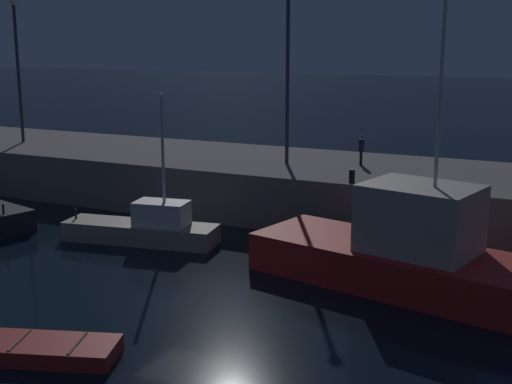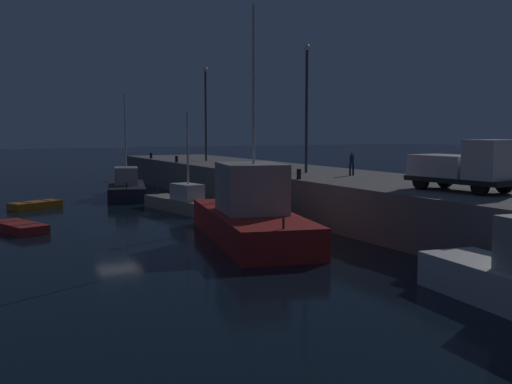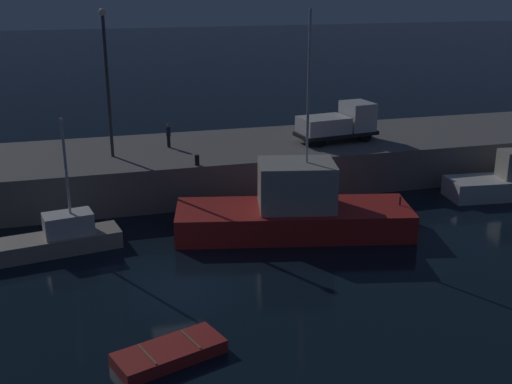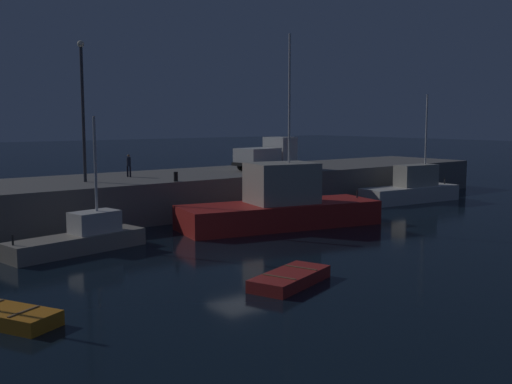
{
  "view_description": "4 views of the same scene",
  "coord_description": "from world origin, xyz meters",
  "px_view_note": "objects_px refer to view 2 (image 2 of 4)",
  "views": [
    {
      "loc": [
        12.62,
        -20.08,
        9.31
      ],
      "look_at": [
        0.35,
        5.58,
        3.04
      ],
      "focal_mm": 48.94,
      "sensor_mm": 36.0,
      "label": 1
    },
    {
      "loc": [
        36.39,
        -9.32,
        5.83
      ],
      "look_at": [
        5.49,
        6.34,
        2.34
      ],
      "focal_mm": 44.07,
      "sensor_mm": 36.0,
      "label": 2
    },
    {
      "loc": [
        -3.72,
        -26.19,
        13.48
      ],
      "look_at": [
        5.06,
        5.22,
        2.56
      ],
      "focal_mm": 45.16,
      "sensor_mm": 36.0,
      "label": 3
    },
    {
      "loc": [
        -17.41,
        -23.65,
        6.8
      ],
      "look_at": [
        5.97,
        6.06,
        2.22
      ],
      "focal_mm": 42.52,
      "sensor_mm": 36.0,
      "label": 4
    }
  ],
  "objects_px": {
    "fishing_boat_white": "(127,187)",
    "bollard_east": "(299,174)",
    "lamp_post_east": "(307,99)",
    "utility_truck": "(466,167)",
    "bollard_central": "(177,159)",
    "dockworker": "(352,162)",
    "rowboat_white_mid": "(19,227)",
    "lamp_post_west": "(206,107)",
    "fishing_boat_blue": "(251,215)",
    "fishing_boat_orange": "(181,201)",
    "dinghy_orange_near": "(35,205)",
    "bollard_west": "(151,156)"
  },
  "relations": [
    {
      "from": "dinghy_orange_near",
      "to": "fishing_boat_orange",
      "type": "bearing_deg",
      "value": 55.09
    },
    {
      "from": "lamp_post_west",
      "to": "fishing_boat_blue",
      "type": "bearing_deg",
      "value": -17.77
    },
    {
      "from": "fishing_boat_blue",
      "to": "dinghy_orange_near",
      "type": "relative_size",
      "value": 3.34
    },
    {
      "from": "lamp_post_east",
      "to": "utility_truck",
      "type": "bearing_deg",
      "value": -0.43
    },
    {
      "from": "fishing_boat_orange",
      "to": "dockworker",
      "type": "bearing_deg",
      "value": 51.68
    },
    {
      "from": "dockworker",
      "to": "bollard_west",
      "type": "xyz_separation_m",
      "value": [
        -29.82,
        -4.54,
        -0.62
      ]
    },
    {
      "from": "dinghy_orange_near",
      "to": "dockworker",
      "type": "bearing_deg",
      "value": 53.31
    },
    {
      "from": "lamp_post_west",
      "to": "lamp_post_east",
      "type": "distance_m",
      "value": 18.66
    },
    {
      "from": "rowboat_white_mid",
      "to": "bollard_central",
      "type": "distance_m",
      "value": 24.37
    },
    {
      "from": "utility_truck",
      "to": "bollard_central",
      "type": "height_order",
      "value": "utility_truck"
    },
    {
      "from": "dinghy_orange_near",
      "to": "fishing_boat_white",
      "type": "bearing_deg",
      "value": 119.53
    },
    {
      "from": "fishing_boat_orange",
      "to": "utility_truck",
      "type": "height_order",
      "value": "fishing_boat_orange"
    },
    {
      "from": "fishing_boat_blue",
      "to": "fishing_boat_orange",
      "type": "distance_m",
      "value": 12.81
    },
    {
      "from": "fishing_boat_white",
      "to": "bollard_central",
      "type": "distance_m",
      "value": 6.72
    },
    {
      "from": "lamp_post_west",
      "to": "fishing_boat_orange",
      "type": "bearing_deg",
      "value": -28.32
    },
    {
      "from": "fishing_boat_orange",
      "to": "lamp_post_east",
      "type": "distance_m",
      "value": 11.45
    },
    {
      "from": "bollard_west",
      "to": "bollard_east",
      "type": "distance_m",
      "value": 30.84
    },
    {
      "from": "lamp_post_west",
      "to": "bollard_east",
      "type": "height_order",
      "value": "lamp_post_west"
    },
    {
      "from": "dinghy_orange_near",
      "to": "rowboat_white_mid",
      "type": "bearing_deg",
      "value": -12.18
    },
    {
      "from": "fishing_boat_white",
      "to": "bollard_east",
      "type": "height_order",
      "value": "fishing_boat_white"
    },
    {
      "from": "fishing_boat_white",
      "to": "dockworker",
      "type": "relative_size",
      "value": 6.25
    },
    {
      "from": "fishing_boat_white",
      "to": "bollard_west",
      "type": "height_order",
      "value": "fishing_boat_white"
    },
    {
      "from": "dockworker",
      "to": "bollard_east",
      "type": "xyz_separation_m",
      "value": [
        1.02,
        -4.71,
        -0.6
      ]
    },
    {
      "from": "dinghy_orange_near",
      "to": "rowboat_white_mid",
      "type": "distance_m",
      "value": 10.87
    },
    {
      "from": "utility_truck",
      "to": "dockworker",
      "type": "distance_m",
      "value": 11.66
    },
    {
      "from": "lamp_post_west",
      "to": "dockworker",
      "type": "relative_size",
      "value": 5.66
    },
    {
      "from": "fishing_boat_blue",
      "to": "fishing_boat_orange",
      "type": "xyz_separation_m",
      "value": [
        -12.76,
        0.81,
        -0.64
      ]
    },
    {
      "from": "bollard_central",
      "to": "bollard_east",
      "type": "relative_size",
      "value": 0.95
    },
    {
      "from": "fishing_boat_blue",
      "to": "lamp_post_west",
      "type": "distance_m",
      "value": 29.88
    },
    {
      "from": "dockworker",
      "to": "bollard_central",
      "type": "distance_m",
      "value": 21.82
    },
    {
      "from": "dinghy_orange_near",
      "to": "bollard_west",
      "type": "distance_m",
      "value": 21.43
    },
    {
      "from": "lamp_post_west",
      "to": "dockworker",
      "type": "distance_m",
      "value": 22.86
    },
    {
      "from": "lamp_post_east",
      "to": "utility_truck",
      "type": "height_order",
      "value": "lamp_post_east"
    },
    {
      "from": "fishing_boat_white",
      "to": "lamp_post_west",
      "type": "distance_m",
      "value": 12.23
    },
    {
      "from": "fishing_boat_blue",
      "to": "lamp_post_east",
      "type": "relative_size",
      "value": 1.48
    },
    {
      "from": "fishing_boat_blue",
      "to": "lamp_post_east",
      "type": "xyz_separation_m",
      "value": [
        -9.09,
        8.92,
        6.57
      ]
    },
    {
      "from": "fishing_boat_blue",
      "to": "dinghy_orange_near",
      "type": "height_order",
      "value": "fishing_boat_blue"
    },
    {
      "from": "lamp_post_east",
      "to": "dockworker",
      "type": "bearing_deg",
      "value": 18.8
    },
    {
      "from": "bollard_west",
      "to": "dinghy_orange_near",
      "type": "bearing_deg",
      "value": -40.87
    },
    {
      "from": "fishing_boat_blue",
      "to": "bollard_west",
      "type": "distance_m",
      "value": 35.65
    },
    {
      "from": "utility_truck",
      "to": "bollard_central",
      "type": "relative_size",
      "value": 9.64
    },
    {
      "from": "fishing_boat_white",
      "to": "fishing_boat_orange",
      "type": "bearing_deg",
      "value": 5.11
    },
    {
      "from": "lamp_post_west",
      "to": "lamp_post_east",
      "type": "xyz_separation_m",
      "value": [
        18.66,
        0.03,
        -0.03
      ]
    },
    {
      "from": "dinghy_orange_near",
      "to": "utility_truck",
      "type": "bearing_deg",
      "value": 33.97
    },
    {
      "from": "lamp_post_east",
      "to": "bollard_east",
      "type": "xyz_separation_m",
      "value": [
        4.77,
        -3.43,
        -4.88
      ]
    },
    {
      "from": "lamp_post_east",
      "to": "bollard_central",
      "type": "height_order",
      "value": "lamp_post_east"
    },
    {
      "from": "bollard_east",
      "to": "lamp_post_west",
      "type": "bearing_deg",
      "value": 171.73
    },
    {
      "from": "fishing_boat_blue",
      "to": "lamp_post_east",
      "type": "height_order",
      "value": "fishing_boat_blue"
    },
    {
      "from": "fishing_boat_orange",
      "to": "rowboat_white_mid",
      "type": "relative_size",
      "value": 1.7
    },
    {
      "from": "rowboat_white_mid",
      "to": "lamp_post_east",
      "type": "distance_m",
      "value": 20.93
    }
  ]
}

